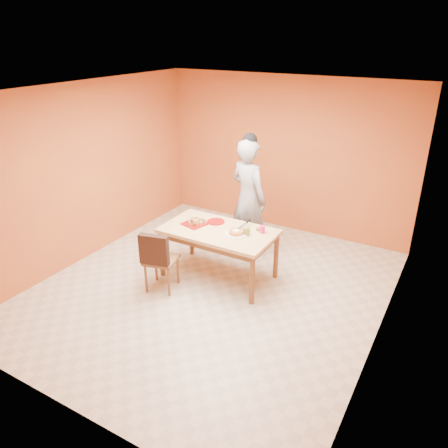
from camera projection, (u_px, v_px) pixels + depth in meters
The scene contains 17 objects.
floor at pixel (211, 289), 6.18m from camera, with size 5.00×5.00×0.00m, color #B8B29D.
ceiling at pixel (209, 92), 5.07m from camera, with size 5.00×5.00×0.00m, color silver.
wall_back at pixel (285, 155), 7.60m from camera, with size 4.50×4.50×0.00m, color #AF4D28.
wall_left at pixel (85, 174), 6.65m from camera, with size 5.00×5.00×0.00m, color #AF4D28.
wall_right at pixel (392, 238), 4.60m from camera, with size 5.00×5.00×0.00m, color #AF4D28.
dining_table at pixel (218, 236), 6.23m from camera, with size 1.60×0.90×0.76m.
dining_chair at pixel (160, 259), 6.00m from camera, with size 0.52×0.58×0.92m.
pastry_pile at pixel (195, 220), 6.34m from camera, with size 0.28×0.28×0.09m, color tan, non-canonical shape.
person at pixel (248, 198), 6.81m from camera, with size 0.69×0.45×1.89m, color gray.
pastry_platter at pixel (195, 224), 6.36m from camera, with size 0.31×0.31×0.02m, color maroon.
red_dinner_plate at pixel (216, 222), 6.43m from camera, with size 0.26×0.26×0.02m, color maroon.
white_cake_plate at pixel (236, 234), 6.05m from camera, with size 0.30×0.30×0.01m, color white.
sponge_cake at pixel (236, 232), 6.03m from camera, with size 0.21×0.21×0.05m, color orange.
cake_server at pixel (243, 226), 6.16m from camera, with size 0.05×0.25×0.01m, color silver.
egg_ornament at pixel (247, 231), 6.02m from camera, with size 0.10×0.08×0.13m, color olive.
magenta_glass at pixel (262, 229), 6.08m from camera, with size 0.07×0.07×0.10m, color #D21F5F.
checker_tin at pixel (259, 229), 6.18m from camera, with size 0.09×0.09×0.03m, color black.
Camera 1 is at (2.78, -4.46, 3.37)m, focal length 35.00 mm.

